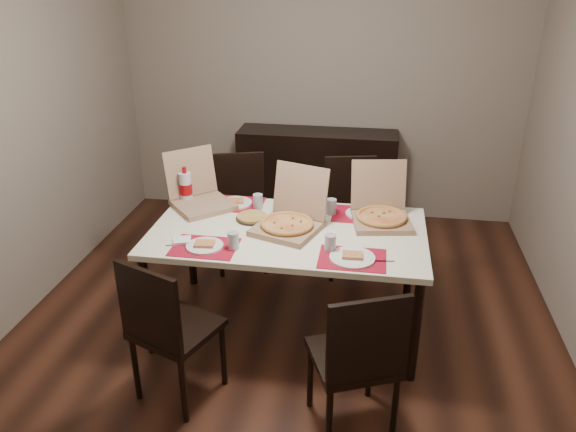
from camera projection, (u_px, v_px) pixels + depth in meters
The scene contains 19 objects.
ground at pixel (287, 322), 4.05m from camera, with size 3.80×4.00×0.02m, color #402013.
room_walls at pixel (298, 65), 3.71m from camera, with size 3.84×4.02×2.62m.
sideboard at pixel (317, 176), 5.45m from camera, with size 1.50×0.40×0.90m, color black.
dining_table at pixel (288, 239), 3.72m from camera, with size 1.80×1.00×0.75m.
chair_near_left at pixel (167, 326), 3.12m from camera, with size 0.55×0.55×0.93m.
chair_near_right at pixel (358, 357), 2.88m from camera, with size 0.55×0.55×0.93m.
chair_far_left at pixel (241, 206), 4.65m from camera, with size 0.52×0.52×0.93m.
chair_far_right at pixel (351, 210), 4.57m from camera, with size 0.50×0.50×0.93m.
setting_near_left at pixel (209, 244), 3.46m from camera, with size 0.46×0.30×0.11m.
setting_near_right at pixel (347, 254), 3.35m from camera, with size 0.45×0.30×0.11m.
setting_far_left at pixel (239, 202), 4.06m from camera, with size 0.45×0.30×0.11m.
setting_far_right at pixel (352, 212), 3.90m from camera, with size 0.51×0.30×0.11m.
napkin_loose at pixel (300, 233), 3.63m from camera, with size 0.12×0.11×0.02m, color white.
pizza_box_center at pixel (289, 221), 3.68m from camera, with size 0.51×0.53×0.39m.
pizza_box_right at pixel (381, 214), 3.78m from camera, with size 0.44×0.48×0.38m.
pizza_box_left at pixel (200, 197), 4.03m from camera, with size 0.56×0.57×0.38m.
faina_plate at pixel (252, 218), 3.83m from camera, with size 0.22×0.22×0.03m.
dip_bowl at pixel (306, 218), 3.81m from camera, with size 0.13×0.13×0.03m, color white.
soda_bottle at pixel (186, 188), 4.05m from camera, with size 0.09×0.09×0.28m.
Camera 1 is at (0.54, -3.32, 2.37)m, focal length 35.00 mm.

